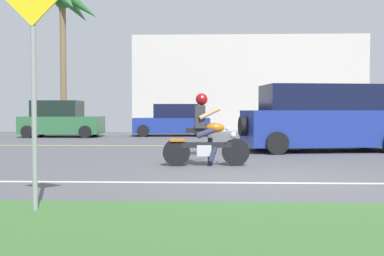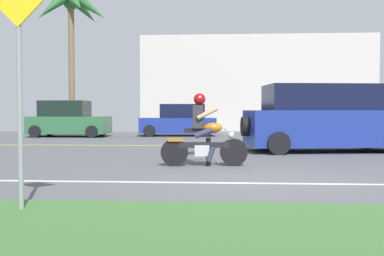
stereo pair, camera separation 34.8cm
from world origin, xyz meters
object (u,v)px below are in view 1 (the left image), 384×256
object	(u,v)px
parked_car_0	(61,120)
parked_car_1	(173,121)
street_sign	(33,69)
palm_tree_1	(63,11)
motorcyclist	(205,135)
suv_nearby	(322,119)

from	to	relation	value
parked_car_0	parked_car_1	distance (m)	5.28
parked_car_0	street_sign	distance (m)	16.42
parked_car_0	street_sign	xyz separation A→B (m)	(4.85, -15.67, 0.92)
parked_car_1	palm_tree_1	bearing A→B (deg)	159.60
parked_car_0	palm_tree_1	distance (m)	6.74
motorcyclist	suv_nearby	size ratio (longest dim) A/B	0.38
suv_nearby	parked_car_0	world-z (taller)	suv_nearby
parked_car_1	street_sign	distance (m)	16.73
palm_tree_1	parked_car_1	bearing A→B (deg)	-20.40
street_sign	palm_tree_1	bearing A→B (deg)	106.84
palm_tree_1	suv_nearby	bearing A→B (deg)	-42.60
motorcyclist	street_sign	world-z (taller)	street_sign
palm_tree_1	street_sign	size ratio (longest dim) A/B	2.78
suv_nearby	street_sign	world-z (taller)	street_sign
parked_car_0	palm_tree_1	bearing A→B (deg)	105.13
parked_car_0	street_sign	size ratio (longest dim) A/B	1.30
parked_car_1	palm_tree_1	xyz separation A→B (m)	(-6.07, 2.26, 5.88)
suv_nearby	palm_tree_1	distance (m)	16.27
parked_car_0	suv_nearby	bearing A→B (deg)	-34.25
motorcyclist	parked_car_1	bearing A→B (deg)	97.89
parked_car_0	parked_car_1	xyz separation A→B (m)	(5.18, 1.03, -0.06)
suv_nearby	motorcyclist	bearing A→B (deg)	-132.59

